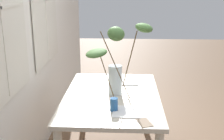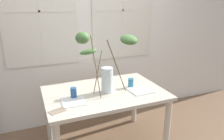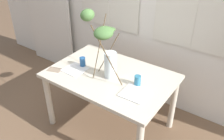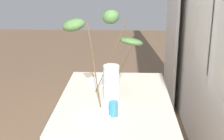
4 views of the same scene
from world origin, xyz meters
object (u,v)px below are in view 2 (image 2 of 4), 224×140
drinking_glass_blue_left (74,93)px  plate_square_left (74,102)px  vase_with_branches (103,62)px  plate_square_right (140,90)px  dining_table (105,99)px  drinking_glass_blue_right (131,83)px

drinking_glass_blue_left → plate_square_left: 0.12m
vase_with_branches → plate_square_right: size_ratio=2.91×
dining_table → drinking_glass_blue_right: bearing=-0.1°
drinking_glass_blue_left → drinking_glass_blue_right: bearing=2.9°
drinking_glass_blue_right → vase_with_branches: bearing=-171.4°
vase_with_branches → drinking_glass_blue_right: (0.37, 0.06, -0.31)m
vase_with_branches → drinking_glass_blue_left: 0.46m
dining_table → vase_with_branches: bearing=-117.7°
dining_table → drinking_glass_blue_right: size_ratio=12.21×
drinking_glass_blue_right → plate_square_right: size_ratio=0.45×
plate_square_left → vase_with_branches: bearing=13.9°
vase_with_branches → plate_square_right: (0.42, -0.08, -0.36)m
plate_square_left → plate_square_right: bearing=0.4°
drinking_glass_blue_left → vase_with_branches: bearing=-3.6°
vase_with_branches → plate_square_left: 0.52m
plate_square_left → plate_square_right: 0.78m
drinking_glass_blue_left → drinking_glass_blue_right: 0.70m
dining_table → plate_square_right: bearing=-19.9°
drinking_glass_blue_left → drinking_glass_blue_right: size_ratio=1.03×
drinking_glass_blue_right → plate_square_right: 0.16m
vase_with_branches → drinking_glass_blue_right: bearing=8.6°
dining_table → drinking_glass_blue_left: drinking_glass_blue_left is taller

